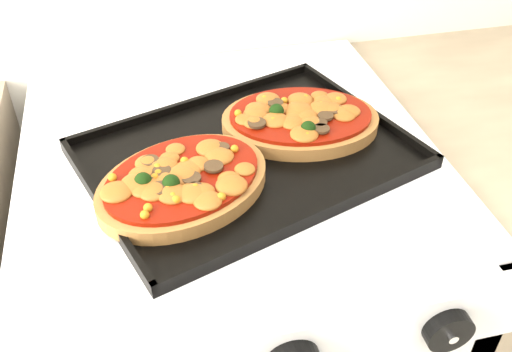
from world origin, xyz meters
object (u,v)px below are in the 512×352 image
object	(u,v)px
baking_tray	(248,153)
pizza_right	(300,118)
stove	(236,336)
pizza_left	(183,180)

from	to	relation	value
baking_tray	pizza_right	size ratio (longest dim) A/B	1.87
baking_tray	pizza_right	xyz separation A→B (m)	(0.09, 0.05, 0.01)
stove	pizza_left	world-z (taller)	pizza_left
baking_tray	pizza_left	world-z (taller)	pizza_left
stove	pizza_right	distance (m)	0.49
baking_tray	pizza_left	xyz separation A→B (m)	(-0.10, -0.06, 0.02)
stove	pizza_right	xyz separation A→B (m)	(0.11, 0.01, 0.48)
pizza_left	pizza_right	bearing A→B (deg)	29.05
pizza_left	pizza_right	xyz separation A→B (m)	(0.19, 0.10, -0.00)
stove	baking_tray	size ratio (longest dim) A/B	2.12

